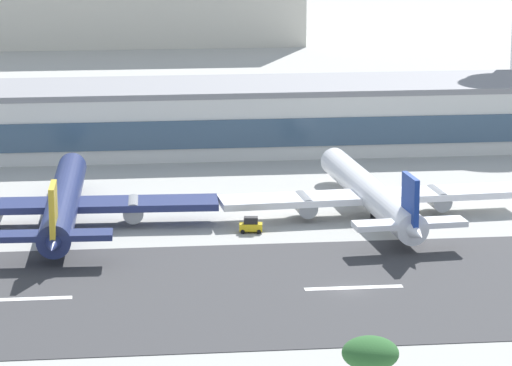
{
  "coord_description": "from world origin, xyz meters",
  "views": [
    {
      "loc": [
        -28.89,
        -156.53,
        50.51
      ],
      "look_at": [
        -7.01,
        37.59,
        4.62
      ],
      "focal_mm": 97.15,
      "sensor_mm": 36.0,
      "label": 1
    }
  ],
  "objects_px": {
    "airliner_navy_tail_gate_1": "(373,196)",
    "terminal_building": "(200,117)",
    "service_baggage_tug_1": "(251,225)",
    "airliner_gold_tail_gate_0": "(63,204)",
    "palm_tree_1": "(370,357)"
  },
  "relations": [
    {
      "from": "terminal_building",
      "to": "airliner_navy_tail_gate_1",
      "type": "relative_size",
      "value": 4.28
    },
    {
      "from": "airliner_navy_tail_gate_1",
      "to": "palm_tree_1",
      "type": "height_order",
      "value": "palm_tree_1"
    },
    {
      "from": "airliner_navy_tail_gate_1",
      "to": "service_baggage_tug_1",
      "type": "distance_m",
      "value": 19.47
    },
    {
      "from": "terminal_building",
      "to": "airliner_navy_tail_gate_1",
      "type": "height_order",
      "value": "terminal_building"
    },
    {
      "from": "airliner_navy_tail_gate_1",
      "to": "palm_tree_1",
      "type": "distance_m",
      "value": 86.84
    },
    {
      "from": "terminal_building",
      "to": "service_baggage_tug_1",
      "type": "bearing_deg",
      "value": -87.04
    },
    {
      "from": "terminal_building",
      "to": "palm_tree_1",
      "type": "height_order",
      "value": "palm_tree_1"
    },
    {
      "from": "airliner_navy_tail_gate_1",
      "to": "terminal_building",
      "type": "bearing_deg",
      "value": 18.56
    },
    {
      "from": "airliner_gold_tail_gate_0",
      "to": "palm_tree_1",
      "type": "relative_size",
      "value": 4.08
    },
    {
      "from": "terminal_building",
      "to": "service_baggage_tug_1",
      "type": "relative_size",
      "value": 62.39
    },
    {
      "from": "terminal_building",
      "to": "airliner_navy_tail_gate_1",
      "type": "distance_m",
      "value": 54.84
    },
    {
      "from": "terminal_building",
      "to": "airliner_gold_tail_gate_0",
      "type": "xyz_separation_m",
      "value": [
        -22.91,
        -50.99,
        -2.56
      ]
    },
    {
      "from": "service_baggage_tug_1",
      "to": "palm_tree_1",
      "type": "bearing_deg",
      "value": 97.68
    },
    {
      "from": "airliner_gold_tail_gate_0",
      "to": "terminal_building",
      "type": "bearing_deg",
      "value": -22.07
    },
    {
      "from": "airliner_gold_tail_gate_0",
      "to": "airliner_navy_tail_gate_1",
      "type": "xyz_separation_m",
      "value": [
        44.19,
        0.51,
        -0.09
      ]
    }
  ]
}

